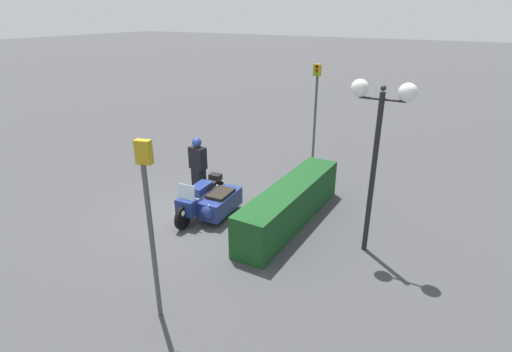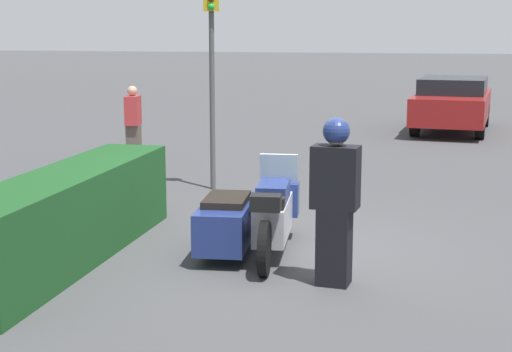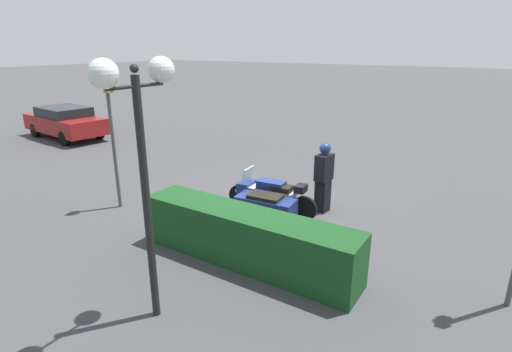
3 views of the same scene
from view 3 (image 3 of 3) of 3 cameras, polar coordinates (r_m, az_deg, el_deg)
The scene contains 7 objects.
ground_plane at distance 10.65m, azimuth 1.96°, elevation -4.77°, with size 160.00×160.00×0.00m, color #424244.
police_motorcycle at distance 9.97m, azimuth 1.22°, elevation -3.56°, with size 2.46×1.17×1.15m.
officer_rider at distance 10.35m, azimuth 9.64°, elevation 0.03°, with size 0.35×0.53×1.83m.
hedge_bush_curbside at distance 7.96m, azimuth -1.33°, elevation -8.82°, with size 4.62×0.90×1.08m, color #19471E.
twin_lamp_post at distance 5.77m, azimuth -16.41°, elevation 7.95°, with size 0.38×1.35×4.01m.
traffic_light_near at distance 10.78m, azimuth -19.86°, elevation 7.01°, with size 0.22×0.29×3.44m.
parked_car_background at distance 20.64m, azimuth -25.59°, elevation 7.04°, with size 4.62×2.27×1.45m.
Camera 3 is at (-5.00, 8.43, 4.16)m, focal length 28.00 mm.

